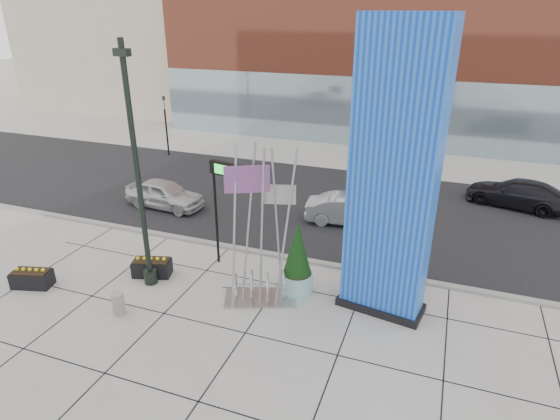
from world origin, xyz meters
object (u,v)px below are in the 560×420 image
(blue_pylon, at_px, (393,184))
(public_art_sculpture, at_px, (260,262))
(lamp_post, at_px, (140,195))
(car_silver_mid, at_px, (350,210))
(overhead_street_sign, at_px, (231,178))
(car_white_west, at_px, (165,194))
(concrete_bollard, at_px, (118,304))

(blue_pylon, relative_size, public_art_sculpture, 1.68)
(lamp_post, bearing_deg, public_art_sculpture, 5.91)
(car_silver_mid, bearing_deg, overhead_street_sign, 140.09)
(car_white_west, bearing_deg, public_art_sculpture, -123.09)
(blue_pylon, bearing_deg, lamp_post, -161.04)
(concrete_bollard, height_order, car_silver_mid, car_silver_mid)
(public_art_sculpture, xyz_separation_m, concrete_bollard, (-4.12, -2.45, -1.08))
(concrete_bollard, distance_m, car_silver_mid, 11.29)
(lamp_post, relative_size, car_silver_mid, 2.09)
(overhead_street_sign, bearing_deg, concrete_bollard, -105.57)
(blue_pylon, relative_size, car_silver_mid, 2.26)
(lamp_post, xyz_separation_m, car_white_west, (-3.52, 6.44, -2.84))
(lamp_post, xyz_separation_m, public_art_sculpture, (4.25, 0.44, -2.08))
(concrete_bollard, relative_size, car_white_west, 0.19)
(overhead_street_sign, bearing_deg, blue_pylon, 3.16)
(car_white_west, relative_size, car_silver_mid, 1.01)
(blue_pylon, distance_m, lamp_post, 8.49)
(blue_pylon, relative_size, concrete_bollard, 11.96)
(concrete_bollard, xyz_separation_m, overhead_street_sign, (2.26, 4.31, 3.30))
(blue_pylon, bearing_deg, overhead_street_sign, -179.31)
(blue_pylon, xyz_separation_m, concrete_bollard, (-8.20, -3.38, -4.15))
(public_art_sculpture, bearing_deg, overhead_street_sign, 113.88)
(lamp_post, bearing_deg, overhead_street_sign, 43.99)
(blue_pylon, height_order, car_white_west, blue_pylon)
(public_art_sculpture, bearing_deg, car_silver_mid, 56.58)
(overhead_street_sign, distance_m, car_silver_mid, 7.10)
(public_art_sculpture, height_order, concrete_bollard, public_art_sculpture)
(lamp_post, distance_m, overhead_street_sign, 3.32)
(overhead_street_sign, height_order, car_white_west, overhead_street_sign)
(public_art_sculpture, xyz_separation_m, car_white_west, (-7.77, 6.00, -0.76))
(blue_pylon, xyz_separation_m, lamp_post, (-8.32, -1.37, -1.00))
(blue_pylon, distance_m, public_art_sculpture, 5.19)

